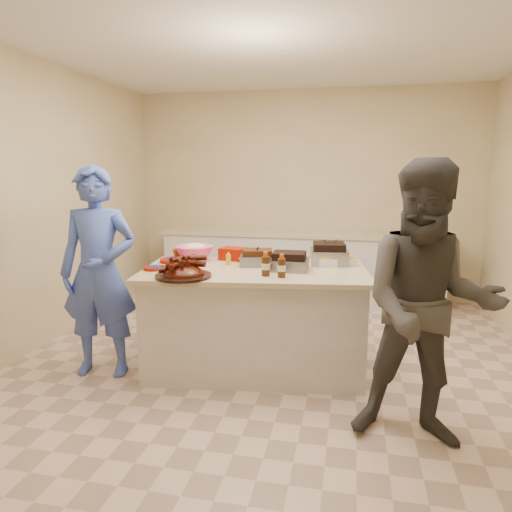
% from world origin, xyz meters
% --- Properties ---
extents(room, '(4.50, 5.00, 2.70)m').
position_xyz_m(room, '(0.00, 0.00, 0.00)').
color(room, beige).
rests_on(room, ground).
extents(back_counter, '(3.60, 0.64, 0.90)m').
position_xyz_m(back_counter, '(0.00, 2.20, 0.45)').
color(back_counter, silver).
rests_on(back_counter, ground).
extents(island, '(1.95, 1.20, 0.87)m').
position_xyz_m(island, '(-0.13, 0.02, 0.00)').
color(island, silver).
rests_on(island, ground).
extents(rib_platter, '(0.56, 0.56, 0.17)m').
position_xyz_m(rib_platter, '(-0.60, -0.38, 0.87)').
color(rib_platter, '#3F0C02').
rests_on(rib_platter, island).
extents(pulled_pork_tray, '(0.33, 0.28, 0.09)m').
position_xyz_m(pulled_pork_tray, '(-0.14, 0.18, 0.87)').
color(pulled_pork_tray, '#47230F').
rests_on(pulled_pork_tray, island).
extents(brisket_tray, '(0.31, 0.26, 0.09)m').
position_xyz_m(brisket_tray, '(0.15, 0.05, 0.87)').
color(brisket_tray, black).
rests_on(brisket_tray, island).
extents(roasting_pan, '(0.35, 0.35, 0.13)m').
position_xyz_m(roasting_pan, '(0.45, 0.38, 0.87)').
color(roasting_pan, gray).
rests_on(roasting_pan, island).
extents(coleslaw_bowl, '(0.38, 0.38, 0.23)m').
position_xyz_m(coleslaw_bowl, '(-0.74, 0.24, 0.87)').
color(coleslaw_bowl, '#FE438A').
rests_on(coleslaw_bowl, island).
extents(sausage_plate, '(0.30, 0.30, 0.05)m').
position_xyz_m(sausage_plate, '(0.01, 0.37, 0.87)').
color(sausage_plate, silver).
rests_on(sausage_plate, island).
extents(mac_cheese_dish, '(0.40, 0.34, 0.09)m').
position_xyz_m(mac_cheese_dish, '(0.50, 0.35, 0.87)').
color(mac_cheese_dish, yellow).
rests_on(mac_cheese_dish, island).
extents(bbq_bottle_a, '(0.07, 0.07, 0.19)m').
position_xyz_m(bbq_bottle_a, '(0.00, -0.20, 0.87)').
color(bbq_bottle_a, '#3D1E0B').
rests_on(bbq_bottle_a, island).
extents(bbq_bottle_b, '(0.07, 0.07, 0.18)m').
position_xyz_m(bbq_bottle_b, '(0.13, -0.22, 0.87)').
color(bbq_bottle_b, '#3D1E0B').
rests_on(bbq_bottle_b, island).
extents(mustard_bottle, '(0.05, 0.05, 0.12)m').
position_xyz_m(mustard_bottle, '(-0.39, 0.15, 0.87)').
color(mustard_bottle, gold).
rests_on(mustard_bottle, island).
extents(sauce_bowl, '(0.15, 0.06, 0.14)m').
position_xyz_m(sauce_bowl, '(-0.27, 0.30, 0.87)').
color(sauce_bowl, silver).
rests_on(sauce_bowl, island).
extents(plate_stack_large, '(0.27, 0.27, 0.03)m').
position_xyz_m(plate_stack_large, '(-0.90, 0.16, 0.87)').
color(plate_stack_large, '#8F1000').
rests_on(plate_stack_large, island).
extents(plate_stack_small, '(0.20, 0.20, 0.02)m').
position_xyz_m(plate_stack_small, '(-0.94, -0.17, 0.87)').
color(plate_stack_small, '#8F1000').
rests_on(plate_stack_small, island).
extents(plastic_cup, '(0.11, 0.11, 0.10)m').
position_xyz_m(plastic_cup, '(-0.92, 0.31, 0.87)').
color(plastic_cup, '#AF420B').
rests_on(plastic_cup, island).
extents(basket_stack, '(0.25, 0.21, 0.11)m').
position_xyz_m(basket_stack, '(-0.41, 0.37, 0.87)').
color(basket_stack, '#8F1000').
rests_on(basket_stack, island).
extents(guest_blue, '(0.90, 1.80, 0.41)m').
position_xyz_m(guest_blue, '(-1.35, -0.32, 0.00)').
color(guest_blue, '#4561C6').
rests_on(guest_blue, ground).
extents(guest_gray, '(0.93, 1.78, 0.66)m').
position_xyz_m(guest_gray, '(1.10, -0.80, 0.00)').
color(guest_gray, '#494743').
rests_on(guest_gray, ground).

